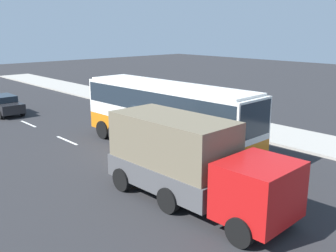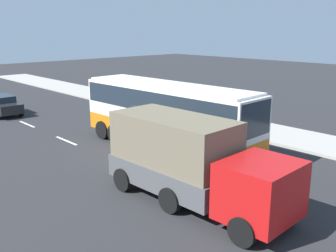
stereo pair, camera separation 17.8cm
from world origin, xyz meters
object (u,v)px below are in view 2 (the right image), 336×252
Objects in this scene: cargo_truck at (191,160)px; coach_bus at (167,110)px; car_black_sedan at (2,105)px; pedestrian_near_curb at (220,108)px.

coach_bus is at bearing 143.13° from cargo_truck.
coach_bus is 15.57m from car_black_sedan.
pedestrian_near_curb is at bearing 104.41° from coach_bus.
cargo_truck reaches higher than car_black_sedan.
cargo_truck is 4.78× the size of pedestrian_near_curb.
cargo_truck is 13.09m from pedestrian_near_curb.
coach_bus is 6.89× the size of pedestrian_near_curb.
car_black_sedan is 2.52× the size of pedestrian_near_curb.
coach_bus reaches higher than cargo_truck.
car_black_sedan is at bearing 176.87° from cargo_truck.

